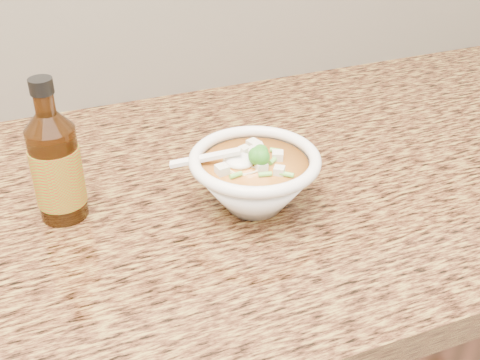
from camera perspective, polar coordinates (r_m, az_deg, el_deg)
name	(u,v)px	position (r m, az deg, el deg)	size (l,w,h in m)	color
soup_bowl	(254,179)	(0.77, 1.36, 0.06)	(0.19, 0.17, 0.09)	white
hot_sauce_bottle	(57,167)	(0.77, -17.00, 1.15)	(0.07, 0.07, 0.19)	#401F08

